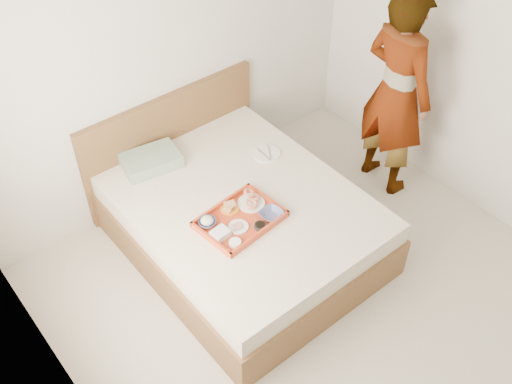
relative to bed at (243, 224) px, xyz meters
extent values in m
cube|color=beige|center=(0.12, -1.00, -0.27)|extent=(3.50, 4.00, 0.01)
cube|color=silver|center=(0.12, 1.00, 1.04)|extent=(3.50, 0.01, 2.60)
cube|color=silver|center=(-1.63, -1.00, 1.04)|extent=(0.01, 4.00, 2.60)
cube|color=brown|center=(0.00, 0.00, 0.00)|extent=(1.65, 2.00, 0.53)
cube|color=brown|center=(0.00, 0.97, 0.21)|extent=(1.65, 0.06, 0.95)
cube|color=gray|center=(-0.32, 0.76, 0.32)|extent=(0.49, 0.37, 0.11)
cube|color=#CA4A1C|center=(-0.16, -0.17, 0.29)|extent=(0.63, 0.48, 0.05)
cylinder|color=white|center=(0.01, -0.09, 0.29)|extent=(0.22, 0.22, 0.01)
imported|color=#171A52|center=(0.04, -0.29, 0.30)|extent=(0.18, 0.18, 0.04)
cylinder|color=black|center=(-0.09, -0.32, 0.30)|extent=(0.09, 0.09, 0.03)
cylinder|color=white|center=(-0.21, -0.22, 0.29)|extent=(0.16, 0.16, 0.01)
cylinder|color=orange|center=(-0.15, -0.04, 0.29)|extent=(0.16, 0.16, 0.01)
imported|color=#171A52|center=(-0.37, -0.06, 0.30)|extent=(0.14, 0.14, 0.04)
cube|color=silver|center=(-0.36, -0.21, 0.31)|extent=(0.13, 0.11, 0.05)
cylinder|color=white|center=(-0.33, -0.33, 0.30)|extent=(0.09, 0.09, 0.03)
cylinder|color=white|center=(0.48, 0.29, 0.27)|extent=(0.30, 0.30, 0.01)
imported|color=silver|center=(1.49, -0.13, 0.66)|extent=(0.47, 0.69, 1.84)
camera|label=1|loc=(-1.97, -2.57, 3.39)|focal=42.00mm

